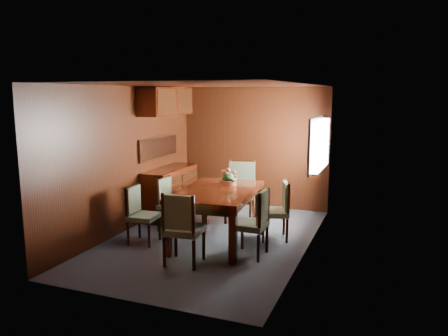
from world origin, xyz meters
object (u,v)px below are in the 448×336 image
at_px(flower_centerpiece, 228,177).
at_px(sideboard, 170,192).
at_px(dining_table, 217,197).
at_px(chair_right_near, 255,219).
at_px(chair_head, 182,225).
at_px(chair_left_near, 139,211).

bearing_deg(flower_centerpiece, sideboard, 154.22).
bearing_deg(sideboard, dining_table, -37.49).
xyz_separation_m(chair_right_near, chair_head, (-0.81, -0.67, 0.02)).
distance_m(chair_left_near, flower_centerpiece, 1.49).
distance_m(chair_right_near, chair_head, 1.05).
distance_m(sideboard, flower_centerpiece, 1.66).
relative_size(sideboard, chair_right_near, 1.45).
relative_size(dining_table, chair_right_near, 1.90).
xyz_separation_m(sideboard, chair_left_near, (0.28, -1.53, 0.04)).
bearing_deg(chair_right_near, chair_left_near, 93.88).
bearing_deg(chair_head, sideboard, 116.79).
bearing_deg(dining_table, sideboard, 138.13).
relative_size(chair_right_near, flower_centerpiece, 3.46).
height_order(dining_table, flower_centerpiece, flower_centerpiece).
bearing_deg(sideboard, chair_right_near, -34.39).
bearing_deg(chair_left_near, chair_head, 55.38).
bearing_deg(chair_head, dining_table, 81.01).
height_order(sideboard, chair_left_near, sideboard).
bearing_deg(chair_left_near, sideboard, -173.97).
distance_m(dining_table, chair_head, 1.07).
xyz_separation_m(chair_head, flower_centerpiece, (0.12, 1.43, 0.40)).
bearing_deg(chair_right_near, dining_table, 63.50).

